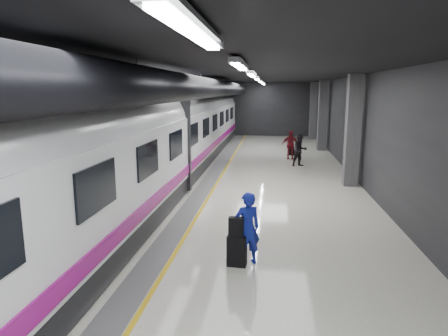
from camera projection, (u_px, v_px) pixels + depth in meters
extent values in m
plane|color=silver|center=(236.00, 194.00, 15.11)|extent=(40.00, 40.00, 0.00)
cube|color=black|center=(236.00, 72.00, 14.25)|extent=(10.00, 40.00, 0.02)
cube|color=#28282B|center=(257.00, 109.00, 34.18)|extent=(10.00, 0.02, 4.50)
cube|color=#28282B|center=(106.00, 133.00, 15.27)|extent=(0.02, 40.00, 4.50)
cube|color=#28282B|center=(377.00, 137.00, 14.10)|extent=(0.02, 40.00, 4.50)
cube|color=slate|center=(201.00, 193.00, 15.27)|extent=(0.65, 39.80, 0.01)
cube|color=yellow|center=(211.00, 193.00, 15.22)|extent=(0.10, 39.80, 0.01)
cylinder|color=black|center=(201.00, 88.00, 14.51)|extent=(0.80, 38.00, 0.80)
cube|color=silver|center=(194.00, 27.00, 3.48)|extent=(0.22, 2.60, 0.10)
cube|color=silver|center=(240.00, 64.00, 8.36)|extent=(0.22, 2.60, 0.10)
cube|color=silver|center=(252.00, 74.00, 13.23)|extent=(0.22, 2.60, 0.10)
cube|color=silver|center=(257.00, 78.00, 18.10)|extent=(0.22, 2.60, 0.10)
cube|color=silver|center=(261.00, 81.00, 22.97)|extent=(0.22, 2.60, 0.10)
cube|color=silver|center=(263.00, 82.00, 27.85)|extent=(0.22, 2.60, 0.10)
cube|color=silver|center=(264.00, 83.00, 31.75)|extent=(0.22, 2.60, 0.10)
cube|color=#515154|center=(353.00, 131.00, 16.10)|extent=(0.55, 0.55, 4.50)
cube|color=#515154|center=(322.00, 116.00, 25.85)|extent=(0.55, 0.55, 4.50)
cube|color=#515154|center=(313.00, 111.00, 31.70)|extent=(0.55, 0.55, 4.50)
cube|color=black|center=(152.00, 183.00, 15.43)|extent=(2.80, 38.00, 0.60)
cube|color=white|center=(151.00, 147.00, 15.16)|extent=(2.90, 38.00, 2.20)
cylinder|color=white|center=(150.00, 122.00, 14.98)|extent=(2.80, 38.00, 2.80)
cube|color=#910D76|center=(189.00, 168.00, 15.14)|extent=(0.04, 38.00, 0.35)
cube|color=black|center=(151.00, 140.00, 15.11)|extent=(3.05, 0.25, 3.80)
cube|color=black|center=(97.00, 188.00, 7.11)|extent=(0.05, 1.60, 0.85)
cube|color=black|center=(148.00, 159.00, 10.04)|extent=(0.05, 1.60, 0.85)
cube|color=black|center=(176.00, 144.00, 12.96)|extent=(0.05, 1.60, 0.85)
cube|color=black|center=(194.00, 134.00, 15.89)|extent=(0.05, 1.60, 0.85)
cube|color=black|center=(206.00, 127.00, 18.81)|extent=(0.05, 1.60, 0.85)
cube|color=black|center=(215.00, 122.00, 21.73)|extent=(0.05, 1.60, 0.85)
cube|color=black|center=(222.00, 119.00, 24.66)|extent=(0.05, 1.60, 0.85)
cube|color=black|center=(227.00, 116.00, 27.58)|extent=(0.05, 1.60, 0.85)
cube|color=black|center=(232.00, 113.00, 30.50)|extent=(0.05, 1.60, 0.85)
imported|color=#191CC0|center=(247.00, 228.00, 8.91)|extent=(0.72, 0.61, 1.67)
cube|color=black|center=(237.00, 251.00, 8.89)|extent=(0.45, 0.31, 0.70)
cube|color=black|center=(236.00, 227.00, 8.75)|extent=(0.34, 0.19, 0.44)
imported|color=black|center=(300.00, 150.00, 20.48)|extent=(1.01, 0.94, 1.66)
imported|color=maroon|center=(290.00, 145.00, 22.70)|extent=(0.96, 0.41, 1.63)
cube|color=black|center=(292.00, 151.00, 24.14)|extent=(0.36, 0.26, 0.49)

